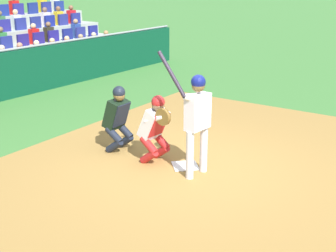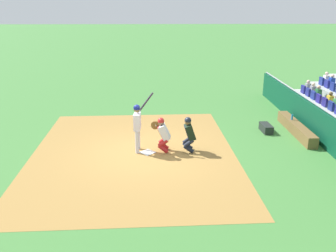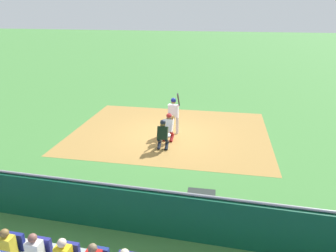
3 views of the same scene
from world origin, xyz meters
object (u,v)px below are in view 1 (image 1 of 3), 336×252
at_px(home_plate_marker, 185,166).
at_px(home_plate_umpire, 118,116).
at_px(batter_at_plate, 197,114).
at_px(catcher_crouching, 155,125).

height_order(home_plate_marker, home_plate_umpire, home_plate_umpire).
bearing_deg(home_plate_umpire, batter_at_plate, 87.28).
relative_size(home_plate_marker, catcher_crouching, 0.34).
distance_m(home_plate_marker, batter_at_plate, 1.13).
xyz_separation_m(home_plate_marker, batter_at_plate, (0.19, 0.34, 1.06)).
relative_size(batter_at_plate, catcher_crouching, 1.65).
relative_size(batter_at_plate, home_plate_umpire, 1.62).
bearing_deg(catcher_crouching, home_plate_marker, 105.82).
distance_m(catcher_crouching, home_plate_umpire, 0.94).
distance_m(home_plate_marker, home_plate_umpire, 1.64).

